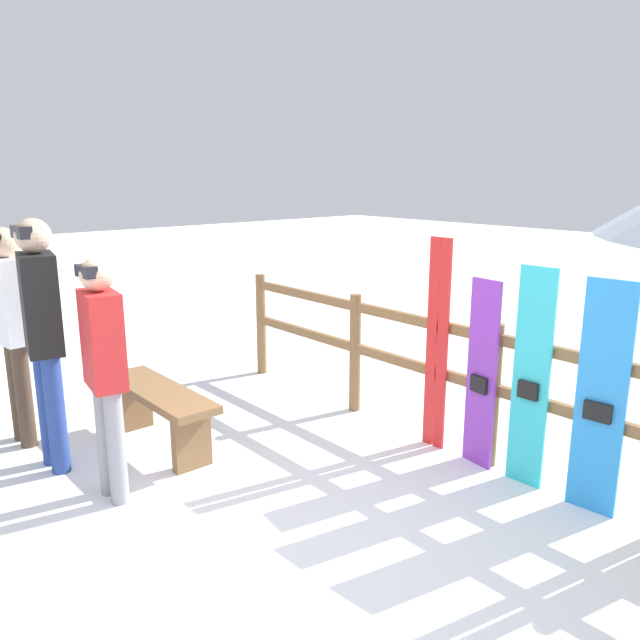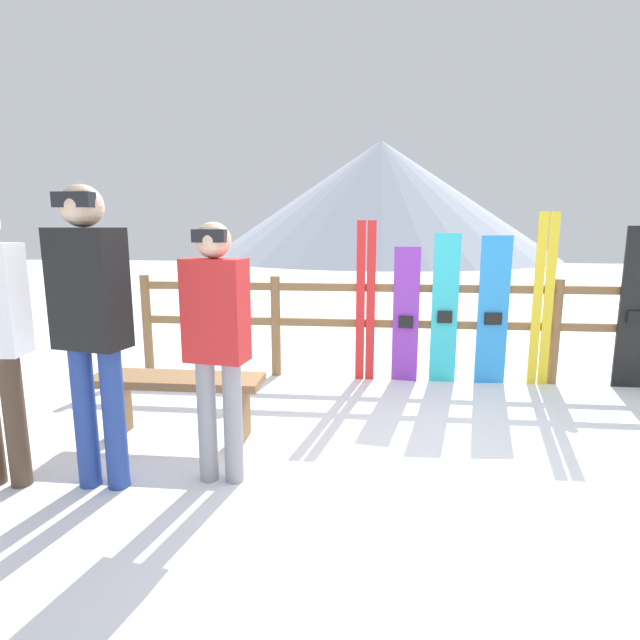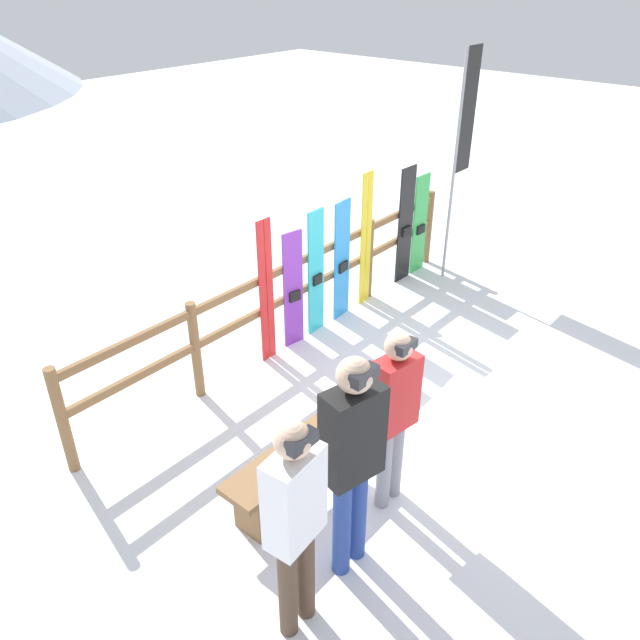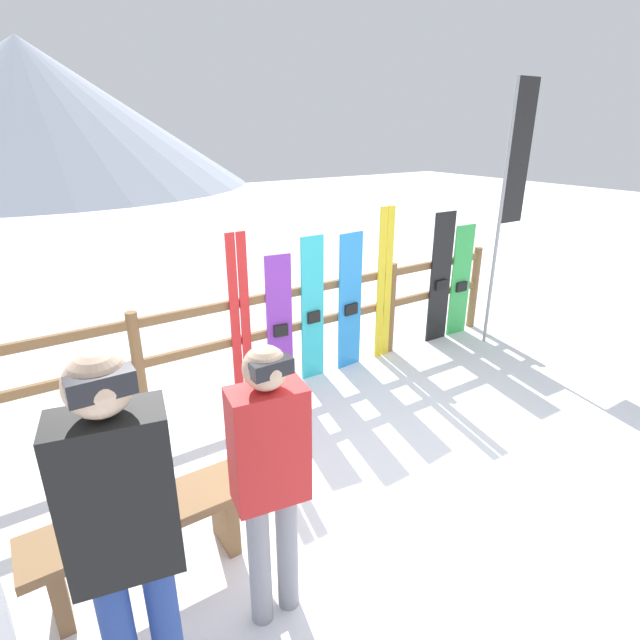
# 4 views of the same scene
# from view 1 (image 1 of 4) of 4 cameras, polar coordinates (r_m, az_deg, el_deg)

# --- Properties ---
(ground_plane) EXTENTS (40.00, 40.00, 0.00)m
(ground_plane) POSITION_cam_1_polar(r_m,az_deg,el_deg) (3.67, -3.46, -21.81)
(ground_plane) COLOR white
(fence) EXTENTS (5.83, 0.10, 1.07)m
(fence) POSITION_cam_1_polar(r_m,az_deg,el_deg) (4.67, 15.61, -5.42)
(fence) COLOR brown
(fence) RESTS_ON ground
(bench) EXTENTS (1.28, 0.36, 0.48)m
(bench) POSITION_cam_1_polar(r_m,az_deg,el_deg) (5.04, -14.45, -7.49)
(bench) COLOR brown
(bench) RESTS_ON ground
(person_black) EXTENTS (0.45, 0.31, 1.81)m
(person_black) POSITION_cam_1_polar(r_m,az_deg,el_deg) (4.75, -24.05, -0.44)
(person_black) COLOR navy
(person_black) RESTS_ON ground
(person_red) EXTENTS (0.39, 0.26, 1.61)m
(person_red) POSITION_cam_1_polar(r_m,az_deg,el_deg) (4.17, -19.15, -3.53)
(person_red) COLOR gray
(person_red) RESTS_ON ground
(person_white) EXTENTS (0.40, 0.25, 1.71)m
(person_white) POSITION_cam_1_polar(r_m,az_deg,el_deg) (5.32, -26.36, 0.08)
(person_white) COLOR #4C3828
(person_white) RESTS_ON ground
(ski_pair_red) EXTENTS (0.20, 0.02, 1.65)m
(ski_pair_red) POSITION_cam_1_polar(r_m,az_deg,el_deg) (4.84, 10.65, -2.29)
(ski_pair_red) COLOR red
(ski_pair_red) RESTS_ON ground
(snowboard_purple) EXTENTS (0.26, 0.08, 1.39)m
(snowboard_purple) POSITION_cam_1_polar(r_m,az_deg,el_deg) (4.64, 14.54, -4.89)
(snowboard_purple) COLOR purple
(snowboard_purple) RESTS_ON ground
(snowboard_cyan) EXTENTS (0.26, 0.06, 1.52)m
(snowboard_cyan) POSITION_cam_1_polar(r_m,az_deg,el_deg) (4.43, 18.72, -5.16)
(snowboard_cyan) COLOR #2DBFCC
(snowboard_cyan) RESTS_ON ground
(snowboard_blue) EXTENTS (0.31, 0.08, 1.50)m
(snowboard_blue) POSITION_cam_1_polar(r_m,az_deg,el_deg) (4.23, 24.28, -6.70)
(snowboard_blue) COLOR #288CE0
(snowboard_blue) RESTS_ON ground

